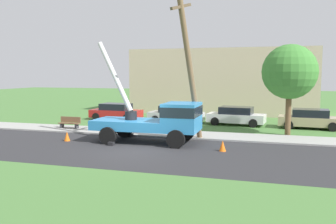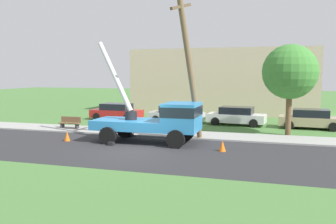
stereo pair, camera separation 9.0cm
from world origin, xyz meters
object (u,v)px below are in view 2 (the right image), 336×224
at_px(parked_sedan_silver, 176,114).
at_px(park_bench, 70,123).
at_px(traffic_cone_curbside, 180,135).
at_px(roadside_tree_near, 290,72).
at_px(traffic_cone_ahead, 222,146).
at_px(traffic_cone_behind, 67,136).
at_px(parked_sedan_white, 237,116).
at_px(utility_truck, 160,119).
at_px(leaning_utility_pole, 189,65).
at_px(parked_sedan_tan, 311,119).
at_px(parked_sedan_red, 117,112).

relative_size(parked_sedan_silver, park_bench, 2.81).
relative_size(traffic_cone_curbside, roadside_tree_near, 0.10).
bearing_deg(traffic_cone_ahead, traffic_cone_behind, 178.72).
distance_m(traffic_cone_ahead, parked_sedan_white, 9.89).
distance_m(traffic_cone_ahead, traffic_cone_curbside, 3.79).
relative_size(utility_truck, traffic_cone_curbside, 12.14).
bearing_deg(utility_truck, roadside_tree_near, 33.93).
distance_m(utility_truck, traffic_cone_ahead, 4.13).
bearing_deg(traffic_cone_behind, roadside_tree_near, 24.75).
height_order(leaning_utility_pole, parked_sedan_tan, leaning_utility_pole).
distance_m(parked_sedan_silver, roadside_tree_near, 9.85).
xyz_separation_m(parked_sedan_tan, roadside_tree_near, (-1.66, -3.47, 3.37)).
bearing_deg(leaning_utility_pole, park_bench, 166.86).
bearing_deg(utility_truck, park_bench, 158.96).
distance_m(traffic_cone_ahead, parked_sedan_silver, 10.95).
height_order(traffic_cone_curbside, parked_sedan_white, parked_sedan_white).
xyz_separation_m(utility_truck, traffic_cone_ahead, (3.78, -1.22, -1.13)).
xyz_separation_m(traffic_cone_curbside, roadside_tree_near, (6.31, 3.63, 3.80)).
height_order(traffic_cone_curbside, park_bench, park_bench).
bearing_deg(parked_sedan_tan, traffic_cone_behind, -146.99).
height_order(traffic_cone_behind, traffic_cone_curbside, same).
relative_size(utility_truck, parked_sedan_tan, 1.50).
relative_size(utility_truck, roadside_tree_near, 1.16).
height_order(parked_sedan_tan, roadside_tree_near, roadside_tree_near).
bearing_deg(traffic_cone_behind, park_bench, 119.71).
relative_size(traffic_cone_behind, parked_sedan_silver, 0.12).
bearing_deg(traffic_cone_ahead, parked_sedan_white, 91.95).
height_order(parked_sedan_red, parked_sedan_white, same).
bearing_deg(parked_sedan_tan, parked_sedan_silver, 179.10).
distance_m(traffic_cone_behind, parked_sedan_tan, 17.07).
height_order(utility_truck, parked_sedan_white, utility_truck).
xyz_separation_m(leaning_utility_pole, parked_sedan_silver, (-2.86, 7.62, -3.79)).
xyz_separation_m(parked_sedan_red, park_bench, (-0.92, -5.88, -0.25)).
bearing_deg(parked_sedan_white, traffic_cone_curbside, -109.15).
height_order(leaning_utility_pole, roadside_tree_near, leaning_utility_pole).
distance_m(traffic_cone_ahead, roadside_tree_near, 7.89).
bearing_deg(roadside_tree_near, park_bench, -173.04).
bearing_deg(parked_sedan_silver, traffic_cone_ahead, -62.01).
height_order(utility_truck, traffic_cone_curbside, utility_truck).
bearing_deg(leaning_utility_pole, traffic_cone_behind, -165.29).
xyz_separation_m(utility_truck, park_bench, (-7.78, 2.99, -0.95)).
height_order(traffic_cone_behind, roadside_tree_near, roadside_tree_near).
bearing_deg(parked_sedan_white, roadside_tree_near, -45.98).
xyz_separation_m(leaning_utility_pole, traffic_cone_behind, (-7.00, -1.84, -4.22)).
bearing_deg(roadside_tree_near, traffic_cone_behind, -155.25).
bearing_deg(parked_sedan_red, traffic_cone_behind, -82.15).
xyz_separation_m(utility_truck, parked_sedan_silver, (-1.35, 8.44, -0.70)).
relative_size(leaning_utility_pole, parked_sedan_red, 1.95).
relative_size(traffic_cone_behind, parked_sedan_red, 0.12).
height_order(traffic_cone_behind, parked_sedan_red, parked_sedan_red).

